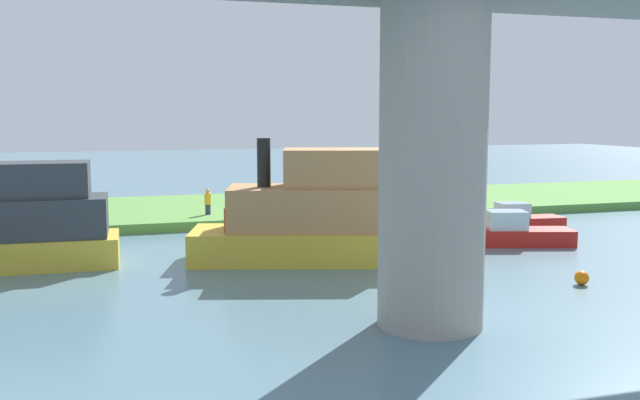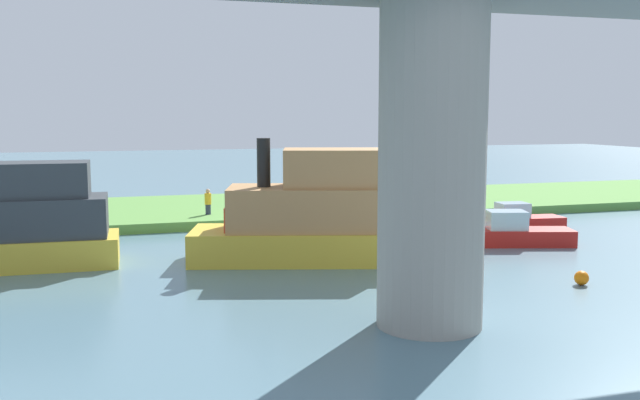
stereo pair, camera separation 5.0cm
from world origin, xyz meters
The scene contains 11 objects.
ground_plane centered at (0.00, 0.00, 0.00)m, with size 160.00×160.00×0.00m, color slate.
grassy_bank centered at (0.00, -6.00, 0.25)m, with size 80.00×12.00×0.50m, color #5B9342.
bridge_pylon centered at (0.39, 17.99, 4.48)m, with size 2.94×2.94×8.97m, color #9E998E.
person_on_bank centered at (3.58, -2.36, 1.20)m, with size 0.50×0.50×1.39m.
mooring_post centered at (0.72, -1.92, 0.98)m, with size 0.20×0.20×0.96m, color brown.
riverboat_paddlewheel centered at (0.67, 8.69, 1.83)m, with size 10.19×5.81×4.95m.
pontoon_yellow centered at (-8.80, 7.99, 0.56)m, with size 4.96×2.94×1.56m.
houseboat_blue centered at (12.51, 6.39, 1.65)m, with size 8.83×3.28×4.45m.
motorboat_white centered at (-11.38, 4.28, 0.50)m, with size 4.30×1.94×1.39m.
skiff_small centered at (-1.38, 4.32, 0.46)m, with size 3.99×1.72×1.29m.
marker_buoy centered at (-6.76, 15.27, 0.25)m, with size 0.50×0.50×0.50m, color orange.
Camera 2 is at (9.08, 35.65, 5.95)m, focal length 39.98 mm.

